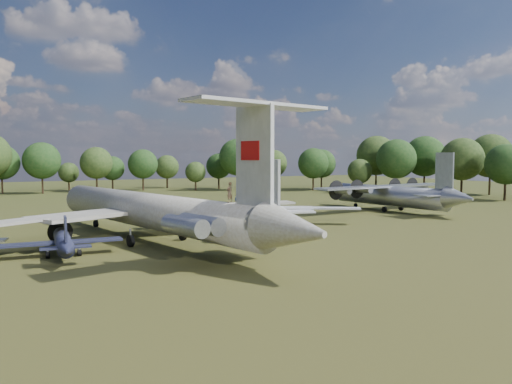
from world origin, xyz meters
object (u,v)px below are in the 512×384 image
il62_airliner (148,217)px  person_on_il62 (230,192)px  small_prop_west (63,245)px  an12_transport (389,198)px  tu104_jet (257,212)px

il62_airliner → person_on_il62: 15.63m
small_prop_west → person_on_il62: size_ratio=8.20×
il62_airliner → an12_transport: size_ratio=1.65×
il62_airliner → tu104_jet: size_ratio=1.42×
small_prop_west → person_on_il62: person_on_il62 is taller
person_on_il62 → small_prop_west: bearing=-62.3°
il62_airliner → an12_transport: bearing=1.2°
an12_transport → il62_airliner: bearing=-171.9°
il62_airliner → person_on_il62: person_on_il62 is taller
tu104_jet → an12_transport: an12_transport is taller
tu104_jet → an12_transport: (29.42, 5.75, 0.26)m
tu104_jet → an12_transport: size_ratio=1.16×
il62_airliner → tu104_jet: 17.51m
small_prop_west → tu104_jet: bearing=25.2°
il62_airliner → tu104_jet: (16.71, 5.18, -0.77)m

